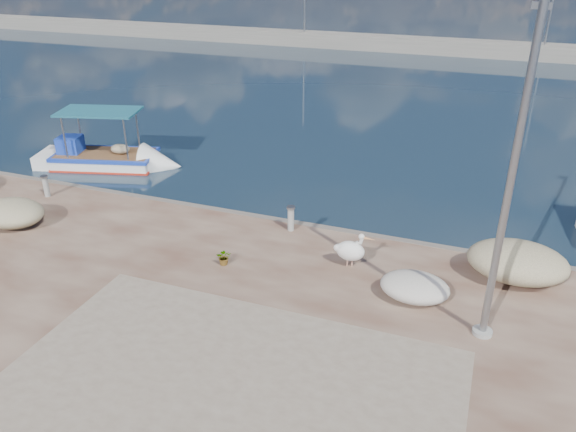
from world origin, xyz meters
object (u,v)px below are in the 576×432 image
at_px(pelican, 351,250).
at_px(bollard_near, 291,217).
at_px(boat_left, 105,161).
at_px(lamp_post, 507,199).

distance_m(pelican, bollard_near, 2.65).
bearing_deg(boat_left, bollard_near, -36.24).
relative_size(boat_left, lamp_post, 0.86).
distance_m(pelican, lamp_post, 4.85).
bearing_deg(boat_left, pelican, -38.59).
relative_size(pelican, lamp_post, 0.15).
xyz_separation_m(pelican, bollard_near, (-2.23, 1.42, -0.05)).
xyz_separation_m(lamp_post, bollard_near, (-5.75, 3.20, -2.87)).
xyz_separation_m(boat_left, bollard_near, (9.62, -3.66, 0.71)).
bearing_deg(pelican, bollard_near, 143.89).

